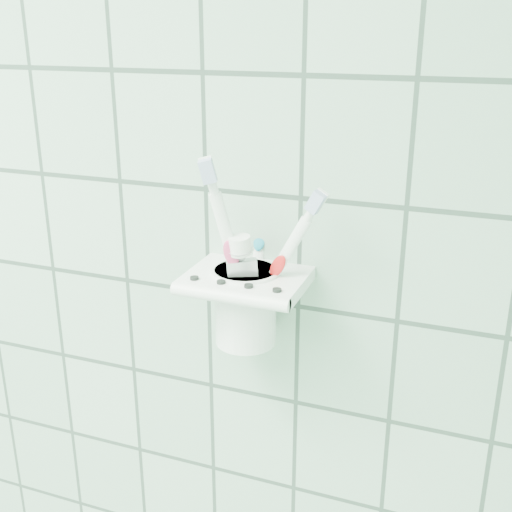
{
  "coord_description": "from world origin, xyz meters",
  "views": [
    {
      "loc": [
        0.9,
        0.53,
        1.57
      ],
      "look_at": [
        0.69,
        1.1,
        1.35
      ],
      "focal_mm": 45.0,
      "sensor_mm": 36.0,
      "label": 1
    }
  ],
  "objects_px": {
    "cup": "(246,303)",
    "toothbrush_orange": "(240,249)",
    "holder_bracket": "(247,281)",
    "toothpaste_tube": "(249,279)",
    "toothbrush_pink": "(256,248)",
    "toothbrush_blue": "(243,244)"
  },
  "relations": [
    {
      "from": "holder_bracket",
      "to": "toothbrush_blue",
      "type": "distance_m",
      "value": 0.04
    },
    {
      "from": "toothbrush_orange",
      "to": "toothpaste_tube",
      "type": "xyz_separation_m",
      "value": [
        0.02,
        -0.01,
        -0.03
      ]
    },
    {
      "from": "toothbrush_orange",
      "to": "holder_bracket",
      "type": "bearing_deg",
      "value": -33.16
    },
    {
      "from": "toothbrush_pink",
      "to": "holder_bracket",
      "type": "bearing_deg",
      "value": 154.02
    },
    {
      "from": "holder_bracket",
      "to": "cup",
      "type": "bearing_deg",
      "value": 129.37
    },
    {
      "from": "toothbrush_blue",
      "to": "toothpaste_tube",
      "type": "bearing_deg",
      "value": -47.39
    },
    {
      "from": "cup",
      "to": "toothpaste_tube",
      "type": "xyz_separation_m",
      "value": [
        0.01,
        -0.01,
        0.03
      ]
    },
    {
      "from": "toothpaste_tube",
      "to": "toothbrush_orange",
      "type": "bearing_deg",
      "value": 114.1
    },
    {
      "from": "toothpaste_tube",
      "to": "cup",
      "type": "bearing_deg",
      "value": 108.58
    },
    {
      "from": "cup",
      "to": "toothpaste_tube",
      "type": "height_order",
      "value": "toothpaste_tube"
    },
    {
      "from": "cup",
      "to": "toothbrush_blue",
      "type": "xyz_separation_m",
      "value": [
        -0.01,
        0.01,
        0.07
      ]
    },
    {
      "from": "holder_bracket",
      "to": "toothbrush_blue",
      "type": "bearing_deg",
      "value": 127.99
    },
    {
      "from": "cup",
      "to": "holder_bracket",
      "type": "bearing_deg",
      "value": -50.63
    },
    {
      "from": "cup",
      "to": "toothbrush_orange",
      "type": "distance_m",
      "value": 0.06
    },
    {
      "from": "cup",
      "to": "toothpaste_tube",
      "type": "distance_m",
      "value": 0.04
    },
    {
      "from": "toothbrush_pink",
      "to": "toothbrush_orange",
      "type": "height_order",
      "value": "toothbrush_pink"
    },
    {
      "from": "cup",
      "to": "toothbrush_orange",
      "type": "xyz_separation_m",
      "value": [
        -0.01,
        0.01,
        0.06
      ]
    },
    {
      "from": "toothbrush_pink",
      "to": "toothbrush_orange",
      "type": "relative_size",
      "value": 1.11
    },
    {
      "from": "holder_bracket",
      "to": "toothbrush_blue",
      "type": "xyz_separation_m",
      "value": [
        -0.01,
        0.01,
        0.04
      ]
    },
    {
      "from": "holder_bracket",
      "to": "toothbrush_orange",
      "type": "height_order",
      "value": "toothbrush_orange"
    },
    {
      "from": "toothbrush_pink",
      "to": "cup",
      "type": "bearing_deg",
      "value": 139.16
    },
    {
      "from": "holder_bracket",
      "to": "toothbrush_orange",
      "type": "bearing_deg",
      "value": 138.65
    }
  ]
}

